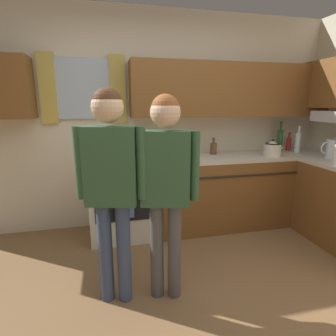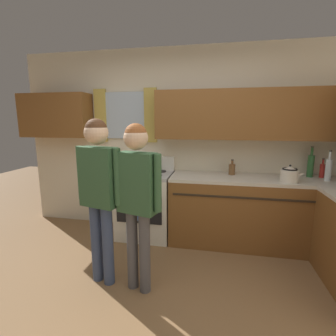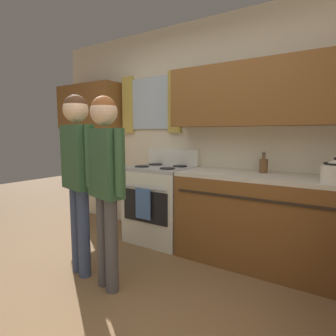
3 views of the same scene
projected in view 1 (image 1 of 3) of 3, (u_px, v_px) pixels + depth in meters
ground_plane at (194, 329)px, 1.86m from camera, size 12.00×12.00×0.00m
back_wall_unit at (155, 110)px, 3.27m from camera, size 4.60×0.42×2.60m
kitchen_counter_run at (275, 195)px, 3.25m from camera, size 2.29×1.75×0.90m
stove_oven at (122, 197)px, 3.13m from camera, size 0.73×0.67×1.10m
bottle_tall_clear at (298, 142)px, 3.48m from camera, size 0.07×0.07×0.37m
bottle_wine_green at (280, 140)px, 3.62m from camera, size 0.08×0.08×0.39m
bottle_sauce_red at (289, 144)px, 3.66m from camera, size 0.06×0.06×0.25m
bottle_squat_brown at (213, 148)px, 3.39m from camera, size 0.08×0.08×0.21m
stovetop_kettle at (272, 149)px, 3.24m from camera, size 0.27×0.20×0.21m
water_pitcher at (330, 149)px, 3.13m from camera, size 0.19×0.11×0.22m
adult_left at (111, 175)px, 1.92m from camera, size 0.49×0.24×1.63m
adult_in_plaid at (165, 177)px, 1.97m from camera, size 0.48×0.24×1.59m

